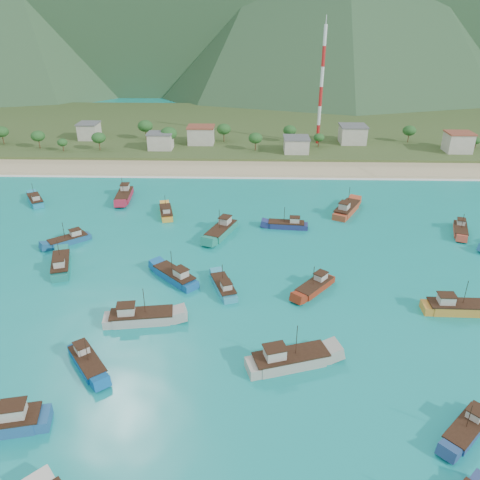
{
  "coord_description": "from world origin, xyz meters",
  "views": [
    {
      "loc": [
        9.42,
        -73.35,
        47.74
      ],
      "look_at": [
        6.83,
        18.0,
        3.0
      ],
      "focal_mm": 35.0,
      "sensor_mm": 36.0,
      "label": 1
    }
  ],
  "objects_px": {
    "boat_5": "(166,213)",
    "boat_23": "(175,276)",
    "boat_21": "(287,225)",
    "boat_22": "(69,240)",
    "radio_tower": "(321,87)",
    "boat_0": "(140,318)",
    "boat_4": "(315,287)",
    "boat_13": "(87,362)",
    "boat_24": "(460,230)",
    "boat_7": "(61,265)",
    "boat_15": "(346,210)",
    "boat_8": "(124,196)",
    "boat_28": "(289,360)",
    "boat_25": "(467,429)",
    "boat_20": "(457,308)",
    "boat_27": "(224,287)",
    "boat_2": "(221,231)",
    "boat_1": "(36,201)"
  },
  "relations": [
    {
      "from": "boat_22",
      "to": "boat_25",
      "type": "relative_size",
      "value": 1.07
    },
    {
      "from": "boat_5",
      "to": "boat_21",
      "type": "relative_size",
      "value": 1.0
    },
    {
      "from": "boat_15",
      "to": "boat_20",
      "type": "distance_m",
      "value": 46.29
    },
    {
      "from": "boat_22",
      "to": "boat_28",
      "type": "bearing_deg",
      "value": -169.94
    },
    {
      "from": "boat_13",
      "to": "boat_15",
      "type": "xyz_separation_m",
      "value": [
        49.13,
        60.54,
        0.29
      ]
    },
    {
      "from": "boat_8",
      "to": "boat_23",
      "type": "distance_m",
      "value": 48.94
    },
    {
      "from": "boat_1",
      "to": "boat_5",
      "type": "xyz_separation_m",
      "value": [
        37.72,
        -7.68,
        -0.03
      ]
    },
    {
      "from": "boat_2",
      "to": "boat_8",
      "type": "distance_m",
      "value": 36.88
    },
    {
      "from": "boat_22",
      "to": "boat_8",
      "type": "bearing_deg",
      "value": -51.33
    },
    {
      "from": "boat_5",
      "to": "boat_25",
      "type": "height_order",
      "value": "boat_5"
    },
    {
      "from": "boat_15",
      "to": "boat_28",
      "type": "bearing_deg",
      "value": -79.62
    },
    {
      "from": "boat_13",
      "to": "boat_20",
      "type": "height_order",
      "value": "boat_20"
    },
    {
      "from": "boat_8",
      "to": "boat_13",
      "type": "bearing_deg",
      "value": 95.08
    },
    {
      "from": "boat_5",
      "to": "boat_22",
      "type": "bearing_deg",
      "value": -153.21
    },
    {
      "from": "radio_tower",
      "to": "boat_0",
      "type": "distance_m",
      "value": 126.16
    },
    {
      "from": "boat_0",
      "to": "boat_15",
      "type": "bearing_deg",
      "value": 130.25
    },
    {
      "from": "boat_2",
      "to": "boat_7",
      "type": "height_order",
      "value": "boat_2"
    },
    {
      "from": "boat_22",
      "to": "boat_13",
      "type": "bearing_deg",
      "value": 163.26
    },
    {
      "from": "boat_21",
      "to": "boat_27",
      "type": "bearing_deg",
      "value": 160.31
    },
    {
      "from": "boat_15",
      "to": "boat_24",
      "type": "height_order",
      "value": "boat_15"
    },
    {
      "from": "boat_2",
      "to": "boat_15",
      "type": "bearing_deg",
      "value": -134.7
    },
    {
      "from": "boat_2",
      "to": "boat_4",
      "type": "height_order",
      "value": "boat_2"
    },
    {
      "from": "boat_21",
      "to": "boat_24",
      "type": "bearing_deg",
      "value": -86.62
    },
    {
      "from": "radio_tower",
      "to": "boat_0",
      "type": "height_order",
      "value": "radio_tower"
    },
    {
      "from": "boat_13",
      "to": "boat_24",
      "type": "height_order",
      "value": "boat_13"
    },
    {
      "from": "boat_2",
      "to": "boat_28",
      "type": "height_order",
      "value": "boat_28"
    },
    {
      "from": "boat_7",
      "to": "boat_27",
      "type": "bearing_deg",
      "value": -30.3
    },
    {
      "from": "boat_27",
      "to": "boat_28",
      "type": "xyz_separation_m",
      "value": [
        11.03,
        -20.72,
        0.34
      ]
    },
    {
      "from": "boat_21",
      "to": "boat_28",
      "type": "bearing_deg",
      "value": -177.48
    },
    {
      "from": "boat_5",
      "to": "boat_15",
      "type": "height_order",
      "value": "boat_15"
    },
    {
      "from": "boat_0",
      "to": "boat_5",
      "type": "height_order",
      "value": "boat_0"
    },
    {
      "from": "boat_20",
      "to": "boat_22",
      "type": "distance_m",
      "value": 82.11
    },
    {
      "from": "boat_13",
      "to": "boat_27",
      "type": "relative_size",
      "value": 0.95
    },
    {
      "from": "boat_7",
      "to": "boat_22",
      "type": "xyz_separation_m",
      "value": [
        -2.68,
        11.86,
        -0.16
      ]
    },
    {
      "from": "boat_1",
      "to": "boat_13",
      "type": "bearing_deg",
      "value": -94.15
    },
    {
      "from": "boat_0",
      "to": "boat_24",
      "type": "height_order",
      "value": "boat_0"
    },
    {
      "from": "boat_5",
      "to": "boat_8",
      "type": "bearing_deg",
      "value": 126.21
    },
    {
      "from": "boat_5",
      "to": "boat_23",
      "type": "height_order",
      "value": "boat_23"
    },
    {
      "from": "boat_0",
      "to": "boat_7",
      "type": "distance_m",
      "value": 27.15
    },
    {
      "from": "radio_tower",
      "to": "boat_7",
      "type": "distance_m",
      "value": 119.54
    },
    {
      "from": "boat_21",
      "to": "boat_22",
      "type": "distance_m",
      "value": 51.48
    },
    {
      "from": "boat_13",
      "to": "boat_25",
      "type": "relative_size",
      "value": 1.09
    },
    {
      "from": "boat_0",
      "to": "boat_20",
      "type": "distance_m",
      "value": 55.21
    },
    {
      "from": "boat_15",
      "to": "boat_13",
      "type": "bearing_deg",
      "value": -101.01
    },
    {
      "from": "boat_7",
      "to": "boat_25",
      "type": "bearing_deg",
      "value": -48.99
    },
    {
      "from": "boat_8",
      "to": "boat_15",
      "type": "xyz_separation_m",
      "value": [
        61.03,
        -8.78,
        0.06
      ]
    },
    {
      "from": "boat_4",
      "to": "boat_5",
      "type": "height_order",
      "value": "boat_4"
    },
    {
      "from": "boat_4",
      "to": "boat_7",
      "type": "height_order",
      "value": "boat_7"
    },
    {
      "from": "radio_tower",
      "to": "boat_13",
      "type": "distance_m",
      "value": 138.42
    },
    {
      "from": "boat_0",
      "to": "boat_2",
      "type": "xyz_separation_m",
      "value": [
        11.55,
        35.32,
        0.02
      ]
    }
  ]
}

